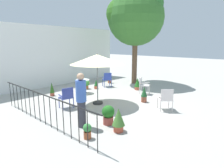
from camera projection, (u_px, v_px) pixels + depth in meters
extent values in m
plane|color=#A8A69F|center=(111.00, 101.00, 8.70)|extent=(60.00, 60.00, 0.00)
cube|color=white|center=(51.00, 56.00, 11.58)|extent=(10.26, 0.30, 3.64)
cube|color=black|center=(41.00, 94.00, 6.05)|extent=(0.03, 5.62, 0.03)
cylinder|color=black|center=(97.00, 134.00, 4.43)|extent=(0.02, 0.02, 1.00)
cylinder|color=black|center=(88.00, 129.00, 4.66)|extent=(0.02, 0.02, 1.00)
cylinder|color=black|center=(79.00, 125.00, 4.89)|extent=(0.02, 0.02, 1.00)
cylinder|color=black|center=(71.00, 122.00, 5.12)|extent=(0.02, 0.02, 1.00)
cylinder|color=black|center=(63.00, 118.00, 5.35)|extent=(0.02, 0.02, 1.00)
cylinder|color=black|center=(56.00, 115.00, 5.58)|extent=(0.02, 0.02, 1.00)
cylinder|color=black|center=(50.00, 112.00, 5.81)|extent=(0.02, 0.02, 1.00)
cylinder|color=black|center=(45.00, 110.00, 6.04)|extent=(0.02, 0.02, 1.00)
cylinder|color=black|center=(39.00, 107.00, 6.27)|extent=(0.02, 0.02, 1.00)
cylinder|color=black|center=(34.00, 105.00, 6.50)|extent=(0.02, 0.02, 1.00)
cylinder|color=black|center=(30.00, 103.00, 6.73)|extent=(0.02, 0.02, 1.00)
cylinder|color=black|center=(25.00, 101.00, 6.96)|extent=(0.02, 0.02, 1.00)
cylinder|color=black|center=(21.00, 99.00, 7.19)|extent=(0.02, 0.02, 1.00)
cylinder|color=black|center=(17.00, 98.00, 7.42)|extent=(0.02, 0.02, 1.00)
cylinder|color=black|center=(14.00, 96.00, 7.65)|extent=(0.02, 0.02, 1.00)
cylinder|color=black|center=(11.00, 94.00, 7.88)|extent=(0.02, 0.02, 1.00)
cylinder|color=brown|center=(135.00, 61.00, 12.30)|extent=(0.33, 0.33, 2.96)
sphere|color=#346B2A|center=(136.00, 17.00, 11.74)|extent=(3.52, 3.52, 3.52)
sphere|color=#286A2D|center=(139.00, 25.00, 12.68)|extent=(2.11, 2.11, 2.11)
sphere|color=#326A21|center=(122.00, 14.00, 11.54)|extent=(1.94, 1.94, 1.94)
sphere|color=#2C652B|center=(149.00, 4.00, 11.20)|extent=(1.76, 1.76, 1.76)
cylinder|color=#2D2D2D|center=(98.00, 103.00, 8.27)|extent=(0.44, 0.44, 0.08)
cylinder|color=slate|center=(97.00, 80.00, 8.06)|extent=(0.04, 0.04, 2.14)
cone|color=beige|center=(97.00, 59.00, 7.88)|extent=(2.28, 2.28, 0.41)
sphere|color=slate|center=(97.00, 54.00, 7.83)|extent=(0.06, 0.06, 0.06)
cylinder|color=white|center=(83.00, 80.00, 9.94)|extent=(0.72, 0.72, 0.02)
cylinder|color=slate|center=(83.00, 87.00, 10.01)|extent=(0.06, 0.06, 0.70)
cylinder|color=slate|center=(83.00, 93.00, 10.08)|extent=(0.39, 0.39, 0.03)
cube|color=#283D9A|center=(107.00, 79.00, 11.51)|extent=(0.65, 0.65, 0.04)
cube|color=#283D9A|center=(108.00, 76.00, 11.26)|extent=(0.41, 0.28, 0.41)
cube|color=#283D9A|center=(110.00, 77.00, 11.54)|extent=(0.26, 0.38, 0.03)
cube|color=#283D9A|center=(103.00, 78.00, 11.42)|extent=(0.26, 0.38, 0.03)
cylinder|color=#283D9A|center=(110.00, 82.00, 11.82)|extent=(0.04, 0.04, 0.42)
cylinder|color=#283D9A|center=(103.00, 83.00, 11.70)|extent=(0.04, 0.04, 0.42)
cylinder|color=#283D9A|center=(111.00, 84.00, 11.41)|extent=(0.04, 0.04, 0.42)
cylinder|color=#283D9A|center=(104.00, 84.00, 11.29)|extent=(0.04, 0.04, 0.42)
cube|color=silver|center=(145.00, 85.00, 9.76)|extent=(0.57, 0.60, 0.04)
cube|color=silver|center=(141.00, 81.00, 9.79)|extent=(0.39, 0.18, 0.38)
cube|color=silver|center=(144.00, 84.00, 9.56)|extent=(0.19, 0.42, 0.03)
cube|color=silver|center=(146.00, 82.00, 9.91)|extent=(0.19, 0.42, 0.03)
cylinder|color=silver|center=(148.00, 91.00, 9.55)|extent=(0.04, 0.04, 0.45)
cylinder|color=silver|center=(149.00, 89.00, 9.91)|extent=(0.04, 0.04, 0.45)
cylinder|color=silver|center=(139.00, 90.00, 9.71)|extent=(0.04, 0.04, 0.45)
cylinder|color=silver|center=(141.00, 89.00, 10.07)|extent=(0.04, 0.04, 0.45)
cube|color=silver|center=(165.00, 99.00, 7.42)|extent=(0.69, 0.69, 0.04)
cube|color=silver|center=(167.00, 95.00, 7.16)|extent=(0.35, 0.37, 0.42)
cube|color=silver|center=(171.00, 96.00, 7.40)|extent=(0.35, 0.33, 0.03)
cube|color=silver|center=(159.00, 96.00, 7.39)|extent=(0.35, 0.33, 0.03)
cylinder|color=silver|center=(169.00, 103.00, 7.69)|extent=(0.04, 0.04, 0.42)
cylinder|color=silver|center=(158.00, 103.00, 7.68)|extent=(0.04, 0.04, 0.42)
cylinder|color=silver|center=(172.00, 106.00, 7.25)|extent=(0.04, 0.04, 0.42)
cylinder|color=silver|center=(160.00, 106.00, 7.25)|extent=(0.04, 0.04, 0.42)
cube|color=#323F95|center=(66.00, 98.00, 7.65)|extent=(0.57, 0.51, 0.04)
cube|color=#323F95|center=(68.00, 93.00, 7.45)|extent=(0.47, 0.13, 0.42)
cube|color=#323F95|center=(71.00, 94.00, 7.76)|extent=(0.11, 0.38, 0.03)
cube|color=#323F95|center=(60.00, 96.00, 7.49)|extent=(0.11, 0.38, 0.03)
cylinder|color=#323F95|center=(70.00, 101.00, 7.98)|extent=(0.04, 0.04, 0.42)
cylinder|color=#323F95|center=(59.00, 103.00, 7.71)|extent=(0.04, 0.04, 0.42)
cylinder|color=#323F95|center=(74.00, 103.00, 7.68)|extent=(0.04, 0.04, 0.42)
cylinder|color=#323F95|center=(63.00, 105.00, 7.41)|extent=(0.04, 0.04, 0.42)
cylinder|color=#9B433A|center=(108.00, 120.00, 6.15)|extent=(0.33, 0.33, 0.26)
cylinder|color=#382819|center=(108.00, 117.00, 6.12)|extent=(0.29, 0.29, 0.02)
sphere|color=#20651E|center=(108.00, 112.00, 6.08)|extent=(0.41, 0.41, 0.41)
cylinder|color=#AE4A34|center=(118.00, 128.00, 5.63)|extent=(0.29, 0.29, 0.20)
cylinder|color=#382819|center=(118.00, 125.00, 5.61)|extent=(0.26, 0.26, 0.02)
cone|color=#467831|center=(119.00, 117.00, 5.55)|extent=(0.38, 0.38, 0.52)
cylinder|color=#B7623A|center=(110.00, 81.00, 12.64)|extent=(0.22, 0.22, 0.25)
cylinder|color=#382819|center=(110.00, 79.00, 12.61)|extent=(0.19, 0.19, 0.02)
sphere|color=#356C29|center=(110.00, 77.00, 12.58)|extent=(0.32, 0.32, 0.32)
cylinder|color=#9D512F|center=(87.00, 135.00, 5.22)|extent=(0.21, 0.21, 0.21)
cylinder|color=#382819|center=(87.00, 132.00, 5.20)|extent=(0.18, 0.18, 0.02)
sphere|color=#34813A|center=(87.00, 128.00, 5.17)|extent=(0.24, 0.24, 0.24)
cylinder|color=#B4543B|center=(96.00, 87.00, 10.99)|extent=(0.23, 0.23, 0.18)
cylinder|color=#382819|center=(96.00, 86.00, 10.98)|extent=(0.20, 0.20, 0.02)
cone|color=#1E6124|center=(96.00, 83.00, 10.94)|extent=(0.22, 0.22, 0.36)
cylinder|color=brown|center=(52.00, 94.00, 9.51)|extent=(0.21, 0.21, 0.17)
cylinder|color=#382819|center=(52.00, 93.00, 9.50)|extent=(0.19, 0.19, 0.02)
cone|color=#28531B|center=(52.00, 88.00, 9.44)|extent=(0.23, 0.23, 0.52)
cylinder|color=#AF523D|center=(137.00, 88.00, 10.77)|extent=(0.30, 0.30, 0.18)
cylinder|color=#382819|center=(137.00, 87.00, 10.76)|extent=(0.27, 0.27, 0.02)
cone|color=#20621F|center=(137.00, 82.00, 10.70)|extent=(0.34, 0.34, 0.50)
cylinder|color=brown|center=(144.00, 99.00, 8.49)|extent=(0.25, 0.25, 0.26)
cylinder|color=#382819|center=(144.00, 97.00, 8.46)|extent=(0.22, 0.22, 0.02)
cone|color=#1F5328|center=(144.00, 92.00, 8.41)|extent=(0.28, 0.28, 0.45)
cylinder|color=brown|center=(87.00, 87.00, 10.98)|extent=(0.23, 0.23, 0.20)
cylinder|color=#382819|center=(86.00, 86.00, 10.96)|extent=(0.20, 0.20, 0.02)
sphere|color=#388937|center=(86.00, 83.00, 10.93)|extent=(0.36, 0.36, 0.36)
sphere|color=gold|center=(85.00, 82.00, 10.98)|extent=(0.09, 0.09, 0.09)
sphere|color=gold|center=(88.00, 84.00, 10.95)|extent=(0.08, 0.08, 0.08)
sphere|color=gold|center=(89.00, 83.00, 10.91)|extent=(0.09, 0.09, 0.09)
sphere|color=gold|center=(86.00, 83.00, 11.04)|extent=(0.11, 0.11, 0.11)
cylinder|color=#33333D|center=(82.00, 114.00, 5.90)|extent=(0.26, 0.26, 0.83)
cylinder|color=#3D62BC|center=(81.00, 91.00, 5.75)|extent=(0.45, 0.45, 0.66)
sphere|color=tan|center=(80.00, 77.00, 5.65)|extent=(0.23, 0.23, 0.23)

